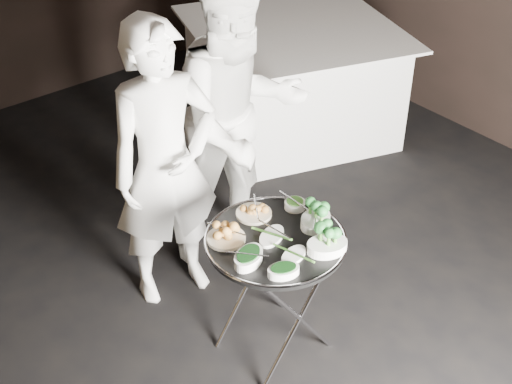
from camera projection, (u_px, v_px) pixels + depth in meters
floor at (238, 369)px, 3.80m from camera, size 6.00×7.00×0.05m
tray_stand at (275, 290)px, 3.66m from camera, size 0.50×0.43×0.74m
serving_tray at (276, 240)px, 3.47m from camera, size 0.70×0.70×0.04m
potato_plate_a at (226, 235)px, 3.44m from camera, size 0.19×0.19×0.07m
potato_plate_b at (254, 210)px, 3.60m from camera, size 0.18×0.18×0.07m
greens_bowl at (295, 203)px, 3.65m from camera, size 0.11×0.11×0.06m
asparagus_plate_a at (272, 235)px, 3.46m from camera, size 0.21×0.17×0.04m
asparagus_plate_b at (294, 254)px, 3.35m from camera, size 0.18×0.13×0.03m
spinach_bowl_a at (248, 256)px, 3.30m from camera, size 0.21×0.18×0.08m
spinach_bowl_b at (283, 270)px, 3.24m from camera, size 0.18×0.15×0.06m
broccoli_bowl_a at (316, 219)px, 3.53m from camera, size 0.22×0.19×0.08m
broccoli_bowl_b at (327, 244)px, 3.37m from camera, size 0.24×0.21×0.08m
serving_utensils at (269, 222)px, 3.48m from camera, size 0.59×0.43×0.01m
waiter_left at (165, 167)px, 3.81m from camera, size 0.68×0.51×1.69m
waiter_right at (240, 120)px, 4.11m from camera, size 0.98×0.82×1.81m
dining_table at (292, 78)px, 5.60m from camera, size 1.50×1.50×0.85m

